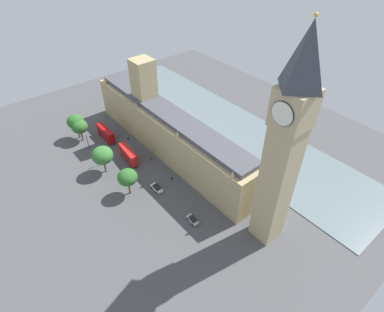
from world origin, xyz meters
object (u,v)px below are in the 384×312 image
(parliament_building, at_px, (167,129))
(clock_tower, at_px, (285,148))
(pedestrian_far_end, at_px, (151,158))
(street_lamp_slot_11, at_px, (87,138))
(car_white_kerbside, at_px, (157,188))
(street_lamp_slot_12, at_px, (100,156))
(car_silver_corner, at_px, (193,220))
(double_decker_bus_under_trees, at_px, (106,133))
(pedestrian_leading, at_px, (172,178))
(plane_tree_near_tower, at_px, (102,155))
(plane_tree_trailing, at_px, (80,127))
(plane_tree_opposite_hall, at_px, (75,122))
(plane_tree_slot_10, at_px, (127,177))
(pedestrian_midblock, at_px, (128,138))
(double_decker_bus_by_river_gate, at_px, (129,154))

(parliament_building, bearing_deg, clock_tower, 88.11)
(pedestrian_far_end, xyz_separation_m, street_lamp_slot_11, (14.09, -20.48, 3.97))
(car_white_kerbside, height_order, street_lamp_slot_12, street_lamp_slot_12)
(clock_tower, xyz_separation_m, car_silver_corner, (13.21, -15.71, -29.02))
(double_decker_bus_under_trees, relative_size, car_silver_corner, 2.45)
(pedestrian_leading, distance_m, plane_tree_near_tower, 24.08)
(parliament_building, xyz_separation_m, clock_tower, (1.58, 47.96, 20.94))
(car_white_kerbside, distance_m, street_lamp_slot_12, 24.19)
(plane_tree_trailing, xyz_separation_m, plane_tree_opposite_hall, (0.28, -2.41, 1.16))
(pedestrian_far_end, height_order, plane_tree_slot_10, plane_tree_slot_10)
(street_lamp_slot_11, height_order, street_lamp_slot_12, street_lamp_slot_11)
(street_lamp_slot_11, bearing_deg, plane_tree_trailing, -94.09)
(plane_tree_near_tower, xyz_separation_m, plane_tree_trailing, (-1.69, -22.37, -0.86))
(plane_tree_trailing, bearing_deg, plane_tree_opposite_hall, -83.28)
(car_white_kerbside, distance_m, street_lamp_slot_11, 35.39)
(plane_tree_trailing, bearing_deg, pedestrian_far_end, 116.80)
(clock_tower, height_order, plane_tree_near_tower, clock_tower)
(plane_tree_opposite_hall, height_order, street_lamp_slot_11, plane_tree_opposite_hall)
(plane_tree_slot_10, bearing_deg, pedestrian_midblock, -119.16)
(pedestrian_leading, bearing_deg, double_decker_bus_under_trees, -148.53)
(double_decker_bus_by_river_gate, height_order, street_lamp_slot_11, street_lamp_slot_11)
(clock_tower, distance_m, street_lamp_slot_12, 65.10)
(pedestrian_far_end, relative_size, street_lamp_slot_12, 0.27)
(parliament_building, height_order, plane_tree_slot_10, parliament_building)
(car_white_kerbside, relative_size, plane_tree_near_tower, 0.47)
(double_decker_bus_by_river_gate, xyz_separation_m, plane_tree_slot_10, (8.26, 14.49, 4.16))
(pedestrian_far_end, distance_m, street_lamp_slot_11, 25.17)
(plane_tree_trailing, bearing_deg, plane_tree_slot_10, 89.06)
(parliament_building, distance_m, street_lamp_slot_11, 30.20)
(plane_tree_trailing, xyz_separation_m, street_lamp_slot_11, (0.46, 6.50, -1.53))
(pedestrian_far_end, distance_m, pedestrian_leading, 13.09)
(pedestrian_far_end, xyz_separation_m, plane_tree_slot_10, (14.23, 9.72, 6.11))
(double_decker_bus_under_trees, distance_m, pedestrian_leading, 35.36)
(car_silver_corner, relative_size, pedestrian_far_end, 2.81)
(clock_tower, bearing_deg, street_lamp_slot_12, -68.69)
(double_decker_bus_under_trees, relative_size, pedestrian_leading, 7.01)
(double_decker_bus_under_trees, distance_m, plane_tree_opposite_hall, 11.97)
(car_white_kerbside, distance_m, plane_tree_slot_10, 10.34)
(pedestrian_leading, distance_m, street_lamp_slot_12, 26.34)
(pedestrian_far_end, bearing_deg, street_lamp_slot_11, -22.06)
(clock_tower, height_order, double_decker_bus_by_river_gate, clock_tower)
(pedestrian_leading, bearing_deg, pedestrian_midblock, -158.33)
(clock_tower, xyz_separation_m, street_lamp_slot_12, (21.71, -55.64, -25.88))
(car_white_kerbside, distance_m, car_silver_corner, 17.26)
(clock_tower, height_order, street_lamp_slot_11, clock_tower)
(car_white_kerbside, height_order, plane_tree_slot_10, plane_tree_slot_10)
(street_lamp_slot_11, distance_m, street_lamp_slot_12, 11.79)
(parliament_building, bearing_deg, car_white_kerbside, 44.07)
(pedestrian_midblock, relative_size, pedestrian_leading, 1.13)
(pedestrian_far_end, relative_size, plane_tree_near_tower, 0.15)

